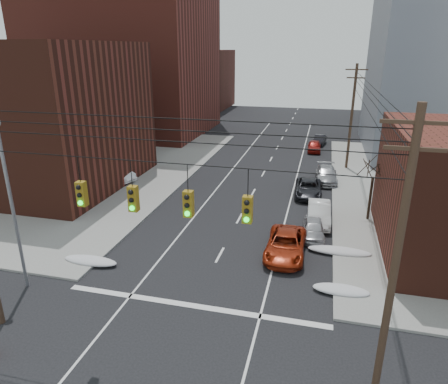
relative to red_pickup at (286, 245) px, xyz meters
The scene contains 24 objects.
sidewalk_nw 34.05m from the red_pickup, 155.80° to the left, with size 40.00×40.00×0.15m, color gray.
building_brick_tall 47.04m from the red_pickup, 128.75° to the left, with size 24.00×20.00×30.00m, color maroon.
building_brick_near 28.15m from the red_pickup, 161.03° to the left, with size 20.00×16.00×13.00m, color #4F2217.
building_brick_far 68.16m from the red_pickup, 116.24° to the left, with size 22.00×18.00×12.00m, color #4F2217.
building_glass 61.22m from the red_pickup, 70.70° to the left, with size 20.00×18.00×22.00m, color gray.
utility_pole_right 12.10m from the red_pickup, 66.11° to the right, with size 2.20×0.28×11.00m.
utility_pole_far 22.01m from the red_pickup, 78.01° to the left, with size 2.20×0.28×11.00m.
traffic_signals 12.60m from the red_pickup, 111.43° to the right, with size 17.00×0.42×2.02m.
street_light 16.02m from the red_pickup, 152.53° to the right, with size 0.44×0.44×9.32m.
bare_tree 9.03m from the red_pickup, 51.48° to the left, with size 2.09×2.20×4.93m.
snow_nw 12.16m from the red_pickup, 160.54° to the right, with size 3.50×1.08×0.42m, color silver.
snow_ne 4.90m from the red_pickup, 46.64° to the right, with size 3.00×1.08×0.42m, color silver.
snow_east_far 3.52m from the red_pickup, 15.89° to the left, with size 4.00×1.08×0.42m, color silver.
red_pickup is the anchor object (origin of this frame).
parked_car_a 3.45m from the red_pickup, 62.11° to the left, with size 1.51×3.75×1.28m, color #ADADB2.
parked_car_b 5.97m from the red_pickup, 71.39° to the left, with size 1.63×4.66×1.54m, color white.
parked_car_c 11.47m from the red_pickup, 85.87° to the left, with size 2.29×4.97×1.38m, color black.
parked_car_d 15.99m from the red_pickup, 81.55° to the left, with size 2.04×5.02×1.46m, color #A4A5A9.
parked_car_e 27.94m from the red_pickup, 88.46° to the left, with size 1.62×4.02×1.37m, color maroon.
parked_car_f 32.15m from the red_pickup, 87.69° to the left, with size 1.35×3.89×1.28m, color black.
lot_car_a 20.78m from the red_pickup, 149.13° to the left, with size 1.60×4.60×1.51m, color white.
lot_car_b 24.52m from the red_pickup, 144.70° to the left, with size 2.40×5.21×1.45m, color silver.
lot_car_c 25.40m from the red_pickup, 159.81° to the left, with size 2.10×5.16×1.50m, color black.
lot_car_d 26.06m from the red_pickup, 144.98° to the left, with size 1.49×3.71×1.27m, color #A1A1A6.
Camera 1 is at (5.78, -9.84, 12.49)m, focal length 32.00 mm.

